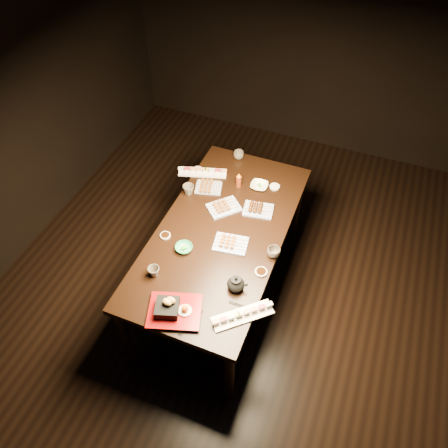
# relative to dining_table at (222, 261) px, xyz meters

# --- Properties ---
(ground) EXTENTS (5.00, 5.00, 0.00)m
(ground) POSITION_rel_dining_table_xyz_m (0.14, -0.20, -0.38)
(ground) COLOR black
(ground) RESTS_ON ground
(dining_table) EXTENTS (1.32, 1.97, 0.75)m
(dining_table) POSITION_rel_dining_table_xyz_m (0.00, 0.00, 0.00)
(dining_table) COLOR black
(dining_table) RESTS_ON ground
(sushi_platter_near) EXTENTS (0.36, 0.34, 0.05)m
(sushi_platter_near) POSITION_rel_dining_table_xyz_m (0.39, -0.61, 0.40)
(sushi_platter_near) COLOR white
(sushi_platter_near) RESTS_ON dining_table
(sushi_platter_far) EXTENTS (0.41, 0.22, 0.05)m
(sushi_platter_far) POSITION_rel_dining_table_xyz_m (-0.38, 0.53, 0.40)
(sushi_platter_far) COLOR white
(sushi_platter_far) RESTS_ON dining_table
(yakitori_plate_center) EXTENTS (0.29, 0.29, 0.06)m
(yakitori_plate_center) POSITION_rel_dining_table_xyz_m (-0.07, 0.22, 0.41)
(yakitori_plate_center) COLOR #828EB6
(yakitori_plate_center) RESTS_ON dining_table
(yakitori_plate_right) EXTENTS (0.26, 0.20, 0.06)m
(yakitori_plate_right) POSITION_rel_dining_table_xyz_m (0.11, -0.10, 0.41)
(yakitori_plate_right) COLOR #828EB6
(yakitori_plate_right) RESTS_ON dining_table
(yakitori_plate_left) EXTENTS (0.24, 0.20, 0.05)m
(yakitori_plate_left) POSITION_rel_dining_table_xyz_m (-0.26, 0.38, 0.40)
(yakitori_plate_left) COLOR #828EB6
(yakitori_plate_left) RESTS_ON dining_table
(tsukune_plate) EXTENTS (0.25, 0.20, 0.06)m
(tsukune_plate) POSITION_rel_dining_table_xyz_m (0.19, 0.29, 0.40)
(tsukune_plate) COLOR #828EB6
(tsukune_plate) RESTS_ON dining_table
(edamame_bowl_green) EXTENTS (0.13, 0.13, 0.04)m
(edamame_bowl_green) POSITION_rel_dining_table_xyz_m (-0.18, -0.26, 0.39)
(edamame_bowl_green) COLOR #339D61
(edamame_bowl_green) RESTS_ON dining_table
(edamame_bowl_cream) EXTENTS (0.14, 0.14, 0.03)m
(edamame_bowl_cream) POSITION_rel_dining_table_xyz_m (0.11, 0.54, 0.39)
(edamame_bowl_cream) COLOR beige
(edamame_bowl_cream) RESTS_ON dining_table
(tempura_tray) EXTENTS (0.40, 0.35, 0.12)m
(tempura_tray) POSITION_rel_dining_table_xyz_m (-0.02, -0.74, 0.44)
(tempura_tray) COLOR black
(tempura_tray) RESTS_ON dining_table
(teacup_near_left) EXTENTS (0.09, 0.09, 0.07)m
(teacup_near_left) POSITION_rel_dining_table_xyz_m (-0.27, -0.53, 0.41)
(teacup_near_left) COLOR #52493F
(teacup_near_left) RESTS_ON dining_table
(teacup_mid_right) EXTENTS (0.13, 0.13, 0.07)m
(teacup_mid_right) POSITION_rel_dining_table_xyz_m (0.42, -0.08, 0.41)
(teacup_mid_right) COLOR #52493F
(teacup_mid_right) RESTS_ON dining_table
(teacup_far_left) EXTENTS (0.11, 0.11, 0.08)m
(teacup_far_left) POSITION_rel_dining_table_xyz_m (-0.39, 0.27, 0.42)
(teacup_far_left) COLOR #52493F
(teacup_far_left) RESTS_ON dining_table
(teacup_far_right) EXTENTS (0.10, 0.10, 0.07)m
(teacup_far_right) POSITION_rel_dining_table_xyz_m (-0.17, 0.82, 0.41)
(teacup_far_right) COLOR #52493F
(teacup_far_right) RESTS_ON dining_table
(teapot) EXTENTS (0.16, 0.16, 0.12)m
(teapot) POSITION_rel_dining_table_xyz_m (0.27, -0.43, 0.43)
(teapot) COLOR black
(teapot) RESTS_ON dining_table
(condiment_bottle) EXTENTS (0.05, 0.05, 0.13)m
(condiment_bottle) POSITION_rel_dining_table_xyz_m (-0.05, 0.50, 0.44)
(condiment_bottle) COLOR #62230D
(condiment_bottle) RESTS_ON dining_table
(sauce_dish_west) EXTENTS (0.08, 0.08, 0.01)m
(sauce_dish_west) POSITION_rel_dining_table_xyz_m (-0.36, -0.20, 0.38)
(sauce_dish_west) COLOR white
(sauce_dish_west) RESTS_ON dining_table
(sauce_dish_east) EXTENTS (0.10, 0.10, 0.01)m
(sauce_dish_east) POSITION_rel_dining_table_xyz_m (0.23, 0.59, 0.38)
(sauce_dish_east) COLOR white
(sauce_dish_east) RESTS_ON dining_table
(sauce_dish_se) EXTENTS (0.10, 0.10, 0.01)m
(sauce_dish_se) POSITION_rel_dining_table_xyz_m (0.39, -0.25, 0.38)
(sauce_dish_se) COLOR white
(sauce_dish_se) RESTS_ON dining_table
(sauce_dish_nw) EXTENTS (0.11, 0.11, 0.01)m
(sauce_dish_nw) POSITION_rel_dining_table_xyz_m (-0.43, 0.55, 0.38)
(sauce_dish_nw) COLOR white
(sauce_dish_nw) RESTS_ON dining_table
(chopsticks_near) EXTENTS (0.08, 0.22, 0.01)m
(chopsticks_near) POSITION_rel_dining_table_xyz_m (0.11, -0.77, 0.38)
(chopsticks_near) COLOR black
(chopsticks_near) RESTS_ON dining_table
(chopsticks_se) EXTENTS (0.21, 0.02, 0.01)m
(chopsticks_se) POSITION_rel_dining_table_xyz_m (0.38, -0.54, 0.38)
(chopsticks_se) COLOR black
(chopsticks_se) RESTS_ON dining_table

